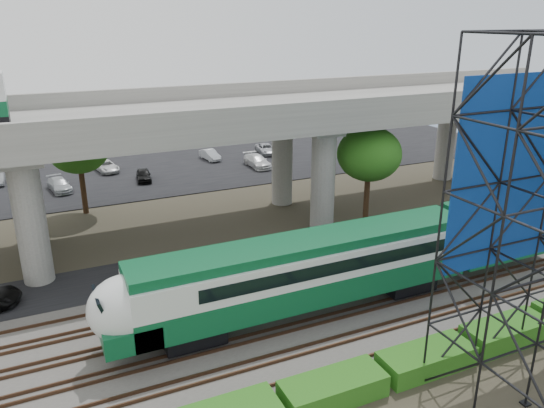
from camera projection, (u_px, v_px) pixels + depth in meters
name	position (u px, v px, depth m)	size (l,w,h in m)	color
ground	(270.00, 350.00, 26.06)	(140.00, 140.00, 0.00)	#474233
ballast_bed	(254.00, 328.00, 27.74)	(90.00, 12.00, 0.20)	slate
service_road	(205.00, 264.00, 35.04)	(90.00, 5.00, 0.08)	black
parking_lot	(135.00, 174.00, 55.18)	(90.00, 18.00, 0.08)	black
harbor_water	(105.00, 134.00, 74.03)	(140.00, 40.00, 0.03)	#475C75
rail_tracks	(254.00, 325.00, 27.68)	(90.00, 9.52, 0.16)	#472D1E
commuter_train	(343.00, 262.00, 28.89)	(29.30, 3.06, 4.30)	black
overpass	(159.00, 128.00, 36.55)	(80.00, 12.00, 12.40)	#9E9B93
hedge_strip	(333.00, 388.00, 22.59)	(34.60, 1.80, 1.20)	#236116
trees	(110.00, 170.00, 36.22)	(40.94, 16.94, 7.69)	#382314
parked_cars	(139.00, 169.00, 54.50)	(37.13, 9.38, 1.30)	white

